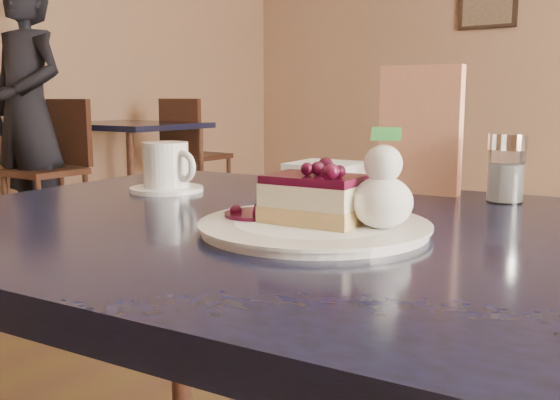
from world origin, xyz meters
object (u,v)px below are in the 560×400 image
Objects in this scene: main_table at (331,282)px; dessert_plate at (314,227)px; cheesecake_slice at (315,199)px; bg_table_far_left at (132,213)px; patron at (27,110)px; coffee_set at (167,170)px.

dessert_plate is at bearing -90.00° from main_table.
cheesecake_slice is 4.05m from bg_table_far_left.
cheesecake_slice is at bearing -31.81° from patron.
cheesecake_slice is (-0.00, 0.00, 0.04)m from dessert_plate.
patron is (-0.11, -0.73, 0.78)m from bg_table_far_left.
main_table is at bearing -38.64° from bg_table_far_left.
bg_table_far_left is (-3.27, 2.27, -0.70)m from dessert_plate.
coffee_set reaches higher than bg_table_far_left.
dessert_plate is 0.04m from cheesecake_slice.
main_table is 3.69m from patron.
main_table is 0.73× the size of bg_table_far_left.
bg_table_far_left is at bearing 136.80° from cheesecake_slice.
cheesecake_slice is at bearing -90.00° from main_table.
cheesecake_slice is 3.72m from patron.
main_table is 9.39× the size of coffee_set.
coffee_set is (-0.41, 0.11, -0.00)m from cheesecake_slice.
main_table is 0.42m from coffee_set.
patron is (-3.37, 1.49, 0.16)m from main_table.
bg_table_far_left is at bearing 74.27° from patron.
cheesecake_slice is at bearing -39.18° from bg_table_far_left.
coffee_set is at bearing 164.40° from dessert_plate.
dessert_plate reaches higher than main_table.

